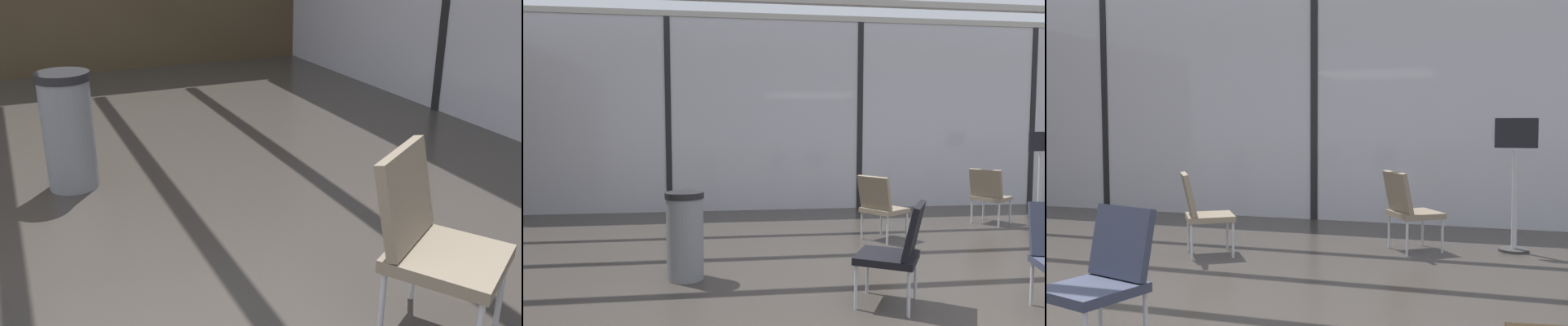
% 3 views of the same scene
% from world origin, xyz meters
% --- Properties ---
extents(lounge_chair_1, '(0.70, 0.69, 0.87)m').
position_xyz_m(lounge_chair_1, '(-0.48, 2.60, 0.49)').
color(lounge_chair_1, '#7F705B').
rests_on(lounge_chair_1, ground).
extents(trash_bin, '(0.38, 0.38, 0.86)m').
position_xyz_m(trash_bin, '(-2.91, 1.33, 0.43)').
color(trash_bin, slate).
rests_on(trash_bin, ground).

